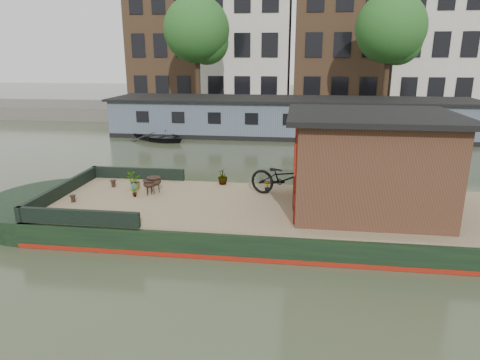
# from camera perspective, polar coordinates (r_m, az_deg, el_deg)

# --- Properties ---
(ground) EXTENTS (120.00, 120.00, 0.00)m
(ground) POSITION_cam_1_polar(r_m,az_deg,el_deg) (11.36, 4.97, -6.47)
(ground) COLOR #2D3320
(ground) RESTS_ON ground
(houseboat_hull) EXTENTS (14.01, 4.02, 0.60)m
(houseboat_hull) POSITION_cam_1_polar(r_m,az_deg,el_deg) (11.39, -1.73, -4.87)
(houseboat_hull) COLOR black
(houseboat_hull) RESTS_ON ground
(houseboat_deck) EXTENTS (11.80, 3.80, 0.05)m
(houseboat_deck) POSITION_cam_1_polar(r_m,az_deg,el_deg) (11.14, 5.05, -3.50)
(houseboat_deck) COLOR #867953
(houseboat_deck) RESTS_ON houseboat_hull
(bow_bulwark) EXTENTS (3.00, 4.00, 0.35)m
(bow_bulwark) POSITION_cam_1_polar(r_m,az_deg,el_deg) (12.36, -19.11, -1.38)
(bow_bulwark) COLOR black
(bow_bulwark) RESTS_ON houseboat_deck
(cabin) EXTENTS (4.00, 3.50, 2.42)m
(cabin) POSITION_cam_1_polar(r_m,az_deg,el_deg) (10.91, 16.76, 2.32)
(cabin) COLOR #341A14
(cabin) RESTS_ON houseboat_deck
(bicycle) EXTENTS (2.13, 1.44, 1.06)m
(bicycle) POSITION_cam_1_polar(r_m,az_deg,el_deg) (11.63, 5.93, 0.20)
(bicycle) COLOR black
(bicycle) RESTS_ON houseboat_deck
(potted_plant_a) EXTENTS (0.23, 0.19, 0.38)m
(potted_plant_a) POSITION_cam_1_polar(r_m,az_deg,el_deg) (12.05, -13.95, -1.30)
(potted_plant_a) COLOR maroon
(potted_plant_a) RESTS_ON houseboat_deck
(potted_plant_b) EXTENTS (0.22, 0.22, 0.32)m
(potted_plant_b) POSITION_cam_1_polar(r_m,az_deg,el_deg) (12.10, 3.59, -0.95)
(potted_plant_b) COLOR brown
(potted_plant_b) RESTS_ON houseboat_deck
(potted_plant_c) EXTENTS (0.55, 0.52, 0.48)m
(potted_plant_c) POSITION_cam_1_polar(r_m,az_deg,el_deg) (12.71, -13.92, -0.16)
(potted_plant_c) COLOR #A95C31
(potted_plant_c) RESTS_ON houseboat_deck
(potted_plant_d) EXTENTS (0.30, 0.30, 0.52)m
(potted_plant_d) POSITION_cam_1_polar(r_m,az_deg,el_deg) (12.85, -2.32, 0.57)
(potted_plant_d) COLOR maroon
(potted_plant_d) RESTS_ON houseboat_deck
(brazier_front) EXTENTS (0.41, 0.41, 0.41)m
(brazier_front) POSITION_cam_1_polar(r_m,az_deg,el_deg) (12.17, -11.98, -0.95)
(brazier_front) COLOR black
(brazier_front) RESTS_ON houseboat_deck
(brazier_rear) EXTENTS (0.54, 0.54, 0.46)m
(brazier_rear) POSITION_cam_1_polar(r_m,az_deg,el_deg) (12.27, -11.41, -0.65)
(brazier_rear) COLOR black
(brazier_rear) RESTS_ON houseboat_deck
(bollard_port) EXTENTS (0.18, 0.18, 0.20)m
(bollard_port) POSITION_cam_1_polar(r_m,az_deg,el_deg) (13.15, -16.54, -0.46)
(bollard_port) COLOR black
(bollard_port) RESTS_ON houseboat_deck
(bollard_stbd) EXTENTS (0.16, 0.16, 0.19)m
(bollard_stbd) POSITION_cam_1_polar(r_m,az_deg,el_deg) (12.14, -21.37, -2.33)
(bollard_stbd) COLOR black
(bollard_stbd) RESTS_ON houseboat_deck
(dinghy) EXTENTS (3.99, 3.62, 0.68)m
(dinghy) POSITION_cam_1_polar(r_m,az_deg,el_deg) (23.53, -10.64, 6.02)
(dinghy) COLOR black
(dinghy) RESTS_ON ground
(far_houseboat) EXTENTS (20.40, 4.40, 2.11)m
(far_houseboat) POSITION_cam_1_polar(r_m,az_deg,el_deg) (24.72, 6.72, 8.15)
(far_houseboat) COLOR #4B5665
(far_houseboat) RESTS_ON ground
(quay) EXTENTS (60.00, 6.00, 0.90)m
(quay) POSITION_cam_1_polar(r_m,az_deg,el_deg) (31.23, 6.96, 8.83)
(quay) COLOR #47443F
(quay) RESTS_ON ground
(townhouse_row) EXTENTS (27.25, 8.00, 16.50)m
(townhouse_row) POSITION_cam_1_polar(r_m,az_deg,el_deg) (38.15, 7.82, 21.32)
(townhouse_row) COLOR brown
(townhouse_row) RESTS_ON ground
(tree_left) EXTENTS (4.40, 4.40, 7.40)m
(tree_left) POSITION_cam_1_polar(r_m,az_deg,el_deg) (30.37, -5.49, 18.96)
(tree_left) COLOR #332316
(tree_left) RESTS_ON quay
(tree_right) EXTENTS (4.40, 4.40, 7.40)m
(tree_right) POSITION_cam_1_polar(r_m,az_deg,el_deg) (30.14, 19.66, 18.17)
(tree_right) COLOR #332316
(tree_right) RESTS_ON quay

